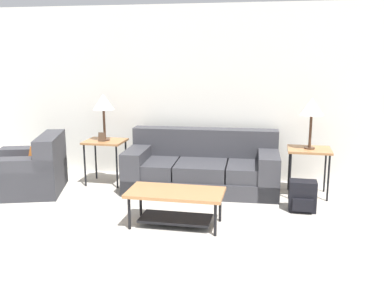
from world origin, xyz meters
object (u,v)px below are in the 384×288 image
Objects in this scene: side_table_left at (105,145)px; side_table_right at (309,154)px; coffee_table at (176,200)px; backpack at (303,196)px; couch at (202,169)px; table_lamp_left at (103,103)px; armchair at (31,172)px; table_lamp_right at (312,108)px.

side_table_right is (2.89, 0.00, 0.00)m from side_table_left.
backpack is at bearing 27.16° from coffee_table.
couch is 1.70m from table_lamp_left.
side_table_left reaches higher than backpack.
side_table_left is (0.87, 0.57, 0.29)m from armchair.
table_lamp_left is 1.00× the size of table_lamp_right.
table_lamp_left is at bearing 167.51° from backpack.
armchair is 3.04× the size of backpack.
side_table_right is 1.71× the size of backpack.
side_table_left and side_table_right have the same top height.
table_lamp_left is (0.87, 0.57, 0.91)m from armchair.
armchair is 1.08× the size of coffee_table.
table_lamp_left is (-1.44, -0.02, 0.90)m from couch.
coffee_table is at bearing -44.56° from side_table_left.
backpack is (3.66, -0.05, -0.10)m from armchair.
coffee_table is (2.24, -0.78, 0.01)m from armchair.
table_lamp_right is at bearing 41.53° from coffee_table.
couch is 3.32× the size of side_table_right.
couch is at bearing 0.74° from side_table_left.
coffee_table is 2.05m from side_table_right.
couch is 1.50m from backpack.
armchair is at bearing 160.76° from coffee_table.
couch is at bearing 179.26° from side_table_right.
coffee_table is at bearing -19.24° from armchair.
couch is at bearing 154.70° from backpack.
couch reaches higher than armchair.
backpack is at bearing -12.49° from side_table_left.
couch is 3.32× the size of side_table_left.
couch reaches higher than backpack.
armchair is 1.38m from table_lamp_left.
couch is 3.20× the size of table_lamp_left.
side_table_left is 1.71× the size of backpack.
side_table_right is 0.96× the size of table_lamp_left.
side_table_left is (-1.37, 1.35, 0.28)m from coffee_table.
table_lamp_right is 1.19m from backpack.
side_table_right is (1.52, 1.35, 0.28)m from coffee_table.
side_table_left is 1.00× the size of side_table_right.
side_table_right is at bearing -0.74° from couch.
table_lamp_right is (-0.00, -0.00, 0.62)m from side_table_right.
couch reaches higher than coffee_table.
table_lamp_left is at bearing -180.00° from side_table_right.
table_lamp_right reaches higher than side_table_right.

